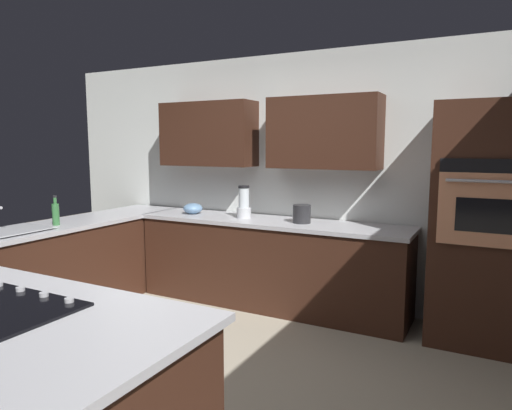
{
  "coord_description": "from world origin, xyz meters",
  "views": [
    {
      "loc": [
        -1.92,
        2.41,
        1.66
      ],
      "look_at": [
        -0.01,
        -1.21,
        1.12
      ],
      "focal_mm": 32.12,
      "sensor_mm": 36.0,
      "label": 1
    }
  ],
  "objects_px": {
    "mixing_bowl": "(193,208)",
    "dish_soap_bottle": "(56,213)",
    "blender": "(244,204)",
    "kettle": "(302,214)",
    "sink_unit": "(5,231)",
    "wall_oven": "(484,225)"
  },
  "relations": [
    {
      "from": "mixing_bowl",
      "to": "dish_soap_bottle",
      "type": "xyz_separation_m",
      "value": [
        0.72,
        1.21,
        0.06
      ]
    },
    {
      "from": "mixing_bowl",
      "to": "kettle",
      "type": "distance_m",
      "value": 1.3
    },
    {
      "from": "dish_soap_bottle",
      "to": "sink_unit",
      "type": "bearing_deg",
      "value": 83.05
    },
    {
      "from": "wall_oven",
      "to": "mixing_bowl",
      "type": "relative_size",
      "value": 9.38
    },
    {
      "from": "wall_oven",
      "to": "dish_soap_bottle",
      "type": "distance_m",
      "value": 3.82
    },
    {
      "from": "sink_unit",
      "to": "mixing_bowl",
      "type": "relative_size",
      "value": 3.28
    },
    {
      "from": "mixing_bowl",
      "to": "kettle",
      "type": "xyz_separation_m",
      "value": [
        -1.3,
        0.0,
        0.03
      ]
    },
    {
      "from": "blender",
      "to": "kettle",
      "type": "bearing_deg",
      "value": 180.0
    },
    {
      "from": "sink_unit",
      "to": "dish_soap_bottle",
      "type": "distance_m",
      "value": 0.49
    },
    {
      "from": "mixing_bowl",
      "to": "sink_unit",
      "type": "bearing_deg",
      "value": 65.27
    },
    {
      "from": "sink_unit",
      "to": "blender",
      "type": "xyz_separation_m",
      "value": [
        -1.43,
        -1.69,
        0.13
      ]
    },
    {
      "from": "wall_oven",
      "to": "dish_soap_bottle",
      "type": "height_order",
      "value": "wall_oven"
    },
    {
      "from": "kettle",
      "to": "sink_unit",
      "type": "bearing_deg",
      "value": 39.12
    },
    {
      "from": "blender",
      "to": "kettle",
      "type": "height_order",
      "value": "blender"
    },
    {
      "from": "wall_oven",
      "to": "sink_unit",
      "type": "xyz_separation_m",
      "value": [
        3.68,
        1.7,
        -0.09
      ]
    },
    {
      "from": "sink_unit",
      "to": "mixing_bowl",
      "type": "height_order",
      "value": "sink_unit"
    },
    {
      "from": "kettle",
      "to": "dish_soap_bottle",
      "type": "height_order",
      "value": "dish_soap_bottle"
    },
    {
      "from": "kettle",
      "to": "dish_soap_bottle",
      "type": "relative_size",
      "value": 0.63
    },
    {
      "from": "blender",
      "to": "dish_soap_bottle",
      "type": "distance_m",
      "value": 1.83
    },
    {
      "from": "wall_oven",
      "to": "mixing_bowl",
      "type": "xyz_separation_m",
      "value": [
        2.9,
        0.01,
        -0.05
      ]
    },
    {
      "from": "mixing_bowl",
      "to": "dish_soap_bottle",
      "type": "relative_size",
      "value": 0.75
    },
    {
      "from": "blender",
      "to": "mixing_bowl",
      "type": "relative_size",
      "value": 1.59
    }
  ]
}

